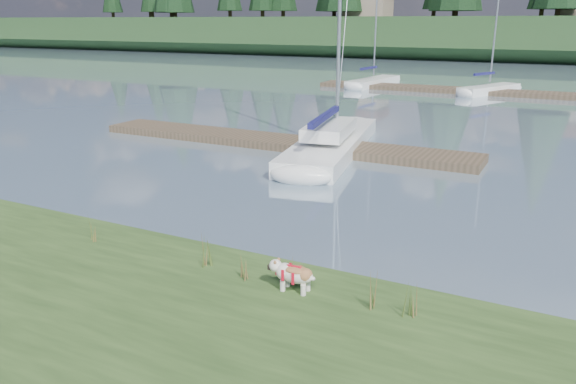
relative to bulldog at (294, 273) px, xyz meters
The scene contains 17 objects.
ground 32.71m from the bulldog, 94.59° to the left, with size 200.00×200.00×0.00m, color #778DA0.
bank 4.32m from the bulldog, 127.57° to the right, with size 60.00×9.00×0.35m, color #365123.
ridge 75.67m from the bulldog, 91.98° to the left, with size 200.00×20.00×5.00m, color #1D351A.
bulldog is the anchor object (origin of this frame).
sailboat_main 13.10m from the bulldog, 109.41° to the left, with size 3.88×10.47×14.63m.
dock_near 13.36m from the bulldog, 119.69° to the left, with size 16.00×2.00×0.30m, color #4C3D2C.
dock_far 32.61m from the bulldog, 91.08° to the left, with size 26.00×2.20×0.30m, color #4C3D2C.
sailboat_bg_1 35.96m from the bulldog, 106.37° to the left, with size 2.32×7.68×11.32m.
sailboat_bg_2 33.29m from the bulldog, 92.30° to the left, with size 3.81×6.38×9.83m.
weed_0 1.95m from the bulldog, behind, with size 0.17×0.14×0.70m.
weed_1 1.01m from the bulldog, behind, with size 0.17×0.14×0.51m.
weed_2 1.45m from the bulldog, ahead, with size 0.17×0.14×0.70m.
weed_3 4.76m from the bulldog, behind, with size 0.17×0.14×0.57m.
weed_4 0.30m from the bulldog, 113.05° to the left, with size 0.17×0.14×0.47m.
weed_5 2.01m from the bulldog, ahead, with size 0.17×0.14×0.63m.
mud_lip 2.86m from the bulldog, 159.05° to the left, with size 60.00×0.50×0.14m, color #33281C.
house_0 76.95m from the bulldog, 108.73° to the left, with size 6.30×5.30×4.65m.
Camera 1 is at (6.53, -10.42, 4.80)m, focal length 35.00 mm.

